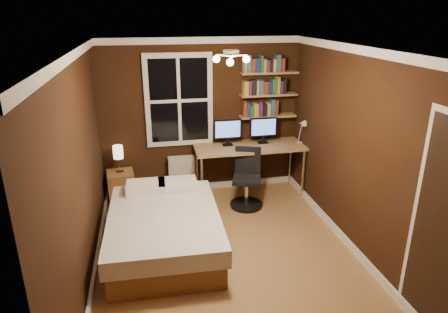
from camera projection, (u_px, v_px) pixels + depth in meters
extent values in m
plane|color=olive|center=(228.00, 258.00, 4.92)|extent=(4.20, 4.20, 0.00)
cube|color=black|center=(201.00, 117.00, 6.43)|extent=(3.20, 0.04, 2.50)
cube|color=black|center=(80.00, 174.00, 4.20)|extent=(0.04, 4.20, 2.50)
cube|color=black|center=(358.00, 154.00, 4.80)|extent=(0.04, 4.20, 2.50)
cube|color=white|center=(229.00, 49.00, 4.07)|extent=(3.20, 4.20, 0.02)
cube|color=silver|center=(179.00, 100.00, 6.23)|extent=(1.06, 0.06, 1.46)
cube|color=#9A784B|center=(268.00, 116.00, 6.52)|extent=(0.92, 0.22, 0.03)
cube|color=#9A784B|center=(268.00, 95.00, 6.40)|extent=(0.92, 0.22, 0.03)
cube|color=#9A784B|center=(269.00, 73.00, 6.28)|extent=(0.92, 0.22, 0.03)
cube|color=brown|center=(165.00, 240.00, 5.04)|extent=(1.33, 1.86, 0.29)
cube|color=silver|center=(164.00, 222.00, 4.95)|extent=(1.41, 1.92, 0.22)
cube|color=white|center=(146.00, 187.00, 5.52)|extent=(0.54, 0.38, 0.13)
cube|color=white|center=(178.00, 185.00, 5.59)|extent=(0.54, 0.38, 0.13)
cube|color=brown|center=(121.00, 187.00, 6.29)|extent=(0.44, 0.44, 0.50)
cube|color=silver|center=(182.00, 175.00, 6.58)|extent=(0.42, 0.15, 0.64)
cube|color=#9A784B|center=(250.00, 147.00, 6.39)|extent=(1.76, 0.66, 0.04)
cylinder|color=beige|center=(202.00, 182.00, 6.11)|extent=(0.04, 0.04, 0.79)
cylinder|color=beige|center=(303.00, 174.00, 6.42)|extent=(0.04, 0.04, 0.79)
cylinder|color=beige|center=(197.00, 168.00, 6.65)|extent=(0.04, 0.04, 0.79)
cylinder|color=beige|center=(290.00, 161.00, 6.96)|extent=(0.04, 0.04, 0.79)
cylinder|color=black|center=(246.00, 205.00, 6.22)|extent=(0.50, 0.50, 0.05)
cylinder|color=silver|center=(246.00, 192.00, 6.15)|extent=(0.06, 0.06, 0.37)
cube|color=black|center=(247.00, 179.00, 6.07)|extent=(0.52, 0.52, 0.07)
cube|color=black|center=(248.00, 160.00, 6.16)|extent=(0.39, 0.17, 0.43)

